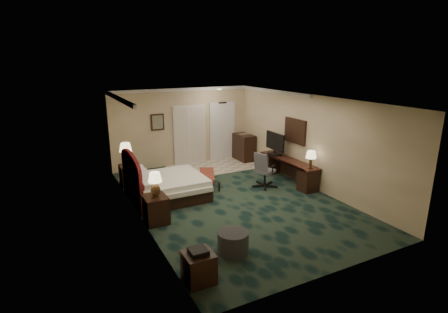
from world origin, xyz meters
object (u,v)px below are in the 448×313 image
bed (169,187)px  lamp_near (155,185)px  minibar (244,147)px  ottoman (233,242)px  side_table (199,267)px  nightstand_far (129,175)px  desk (288,170)px  tv (275,144)px  bed_bench (207,180)px  nightstand_near (156,209)px  desk_chair (265,169)px  lamp_far (126,154)px

bed → lamp_near: bearing=-118.7°
minibar → ottoman: bearing=-122.0°
side_table → minibar: (4.42, 6.08, 0.22)m
bed → nightstand_far: 1.64m
desk → tv: tv is taller
tv → side_table: bearing=-136.4°
ottoman → nightstand_far: bearing=101.5°
bed_bench → minibar: bearing=62.4°
nightstand_far → ottoman: nightstand_far is taller
desk → minibar: minibar is taller
nightstand_near → minibar: (4.42, 3.57, 0.17)m
nightstand_far → side_table: 5.29m
nightstand_near → lamp_near: 0.62m
minibar → desk: bearing=-89.4°
lamp_near → desk: (4.44, 0.95, -0.59)m
bed → desk: bearing=-6.2°
lamp_near → side_table: lamp_near is taller
side_table → ottoman: bearing=29.4°
nightstand_far → bed_bench: (2.02, -1.17, -0.11)m
lamp_near → tv: 4.67m
ottoman → lamp_near: bearing=116.2°
nightstand_far → bed_bench: size_ratio=0.52×
bed → tv: 3.73m
desk → minibar: bearing=90.6°
nightstand_far → desk: (4.45, -1.86, 0.03)m
ottoman → side_table: (-0.96, -0.54, 0.05)m
nightstand_near → nightstand_far: (-0.01, 2.77, -0.01)m
desk_chair → tv: bearing=18.7°
lamp_near → nightstand_near: bearing=100.8°
desk → lamp_near: bearing=-167.9°
bed → side_table: 3.90m
ottoman → desk_chair: desk_chair is taller
side_table → desk_chair: 4.87m
bed → tv: (3.64, 0.25, 0.76)m
nightstand_far → minibar: 4.50m
bed_bench → tv: bearing=22.4°
lamp_near → desk_chair: bearing=13.7°
bed → side_table: bed is taller
lamp_near → bed_bench: (2.01, 1.64, -0.73)m
bed → bed_bench: (1.26, 0.28, -0.09)m
bed → lamp_near: lamp_near is taller
bed_bench → lamp_near: bearing=-117.6°
ottoman → desk: size_ratio=0.25×
lamp_near → tv: size_ratio=0.63×
bed_bench → desk_chair: desk_chair is taller
lamp_far → tv: size_ratio=0.73×
nightstand_near → minibar: 5.68m
nightstand_far → desk_chair: desk_chair is taller
side_table → desk_chair: bearing=43.3°
lamp_far → nightstand_far: bearing=-24.5°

